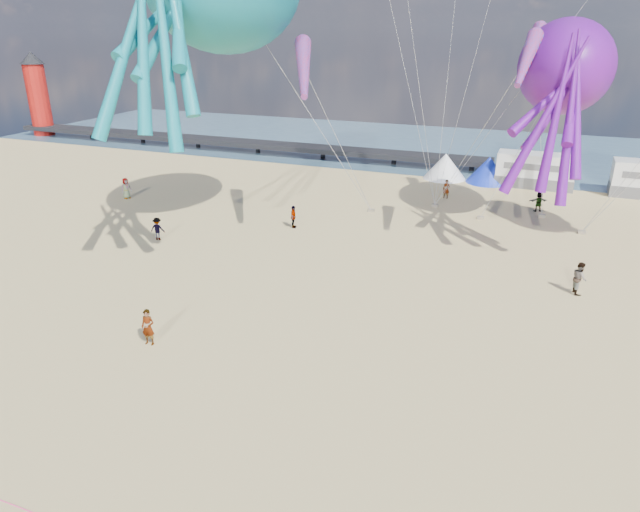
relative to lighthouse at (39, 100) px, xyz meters
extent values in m
plane|color=#D6BD7B|center=(56.00, -44.00, -4.50)|extent=(120.00, 120.00, 0.00)
plane|color=#3D5E74|center=(56.00, 11.00, -4.48)|extent=(120.00, 120.00, 0.00)
cube|color=black|center=(28.00, 0.00, -3.50)|extent=(60.00, 3.00, 0.50)
cylinder|color=#A5140F|center=(0.00, 0.00, 0.00)|extent=(2.60, 2.60, 9.00)
cube|color=silver|center=(62.00, -4.00, -3.00)|extent=(6.60, 2.50, 3.00)
cone|color=white|center=(54.00, -4.00, -3.30)|extent=(4.00, 4.00, 2.40)
cone|color=#1933CC|center=(58.00, -4.00, -3.30)|extent=(4.00, 4.00, 2.40)
imported|color=tan|center=(47.00, -39.63, -3.63)|extent=(0.67, 0.48, 1.73)
imported|color=#7F6659|center=(30.33, -20.66, -3.63)|extent=(0.63, 0.75, 1.74)
imported|color=#7F6659|center=(65.26, -26.63, -3.60)|extent=(0.79, 1.00, 1.80)
imported|color=#7F6659|center=(38.95, -28.04, -3.72)|extent=(0.86, 0.73, 1.56)
imported|color=#7F6659|center=(46.47, -22.38, -3.69)|extent=(0.85, 1.17, 1.63)
imported|color=#7F6659|center=(62.69, -11.74, -3.73)|extent=(0.98, 0.75, 1.55)
imported|color=#7F6659|center=(55.33, -10.72, -3.71)|extent=(1.52, 0.64, 1.59)
cube|color=gray|center=(50.57, -16.72, -4.39)|extent=(0.50, 0.35, 0.22)
cube|color=gray|center=(58.79, -15.45, -4.39)|extent=(0.50, 0.35, 0.22)
cube|color=gray|center=(65.79, -16.14, -4.39)|extent=(0.50, 0.35, 0.22)
cube|color=gray|center=(63.06, -13.20, -4.39)|extent=(0.50, 0.35, 0.22)
cube|color=gray|center=(54.96, -13.56, -4.39)|extent=(0.50, 0.35, 0.22)
camera|label=1|loc=(62.57, -57.82, 8.99)|focal=32.00mm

